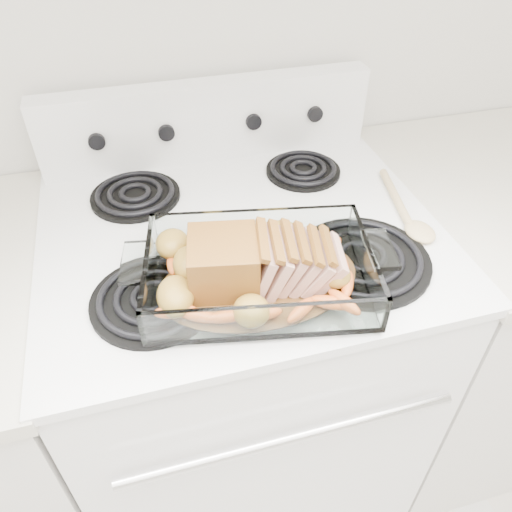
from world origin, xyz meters
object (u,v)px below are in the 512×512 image
object	(u,v)px
counter_right	(467,318)
baking_dish	(259,276)
electric_range	(243,365)
pork_roast	(250,264)

from	to	relation	value
counter_right	baking_dish	xyz separation A→B (m)	(-0.67, -0.18, 0.50)
electric_range	baking_dish	distance (m)	0.51
pork_roast	baking_dish	bearing A→B (deg)	-1.18
counter_right	pork_roast	xyz separation A→B (m)	(-0.69, -0.18, 0.53)
counter_right	pork_roast	size ratio (longest dim) A/B	3.64
baking_dish	counter_right	bearing A→B (deg)	25.56
electric_range	counter_right	world-z (taller)	electric_range
electric_range	pork_roast	size ratio (longest dim) A/B	4.37
baking_dish	pork_roast	size ratio (longest dim) A/B	1.46
counter_right	pork_roast	distance (m)	0.89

